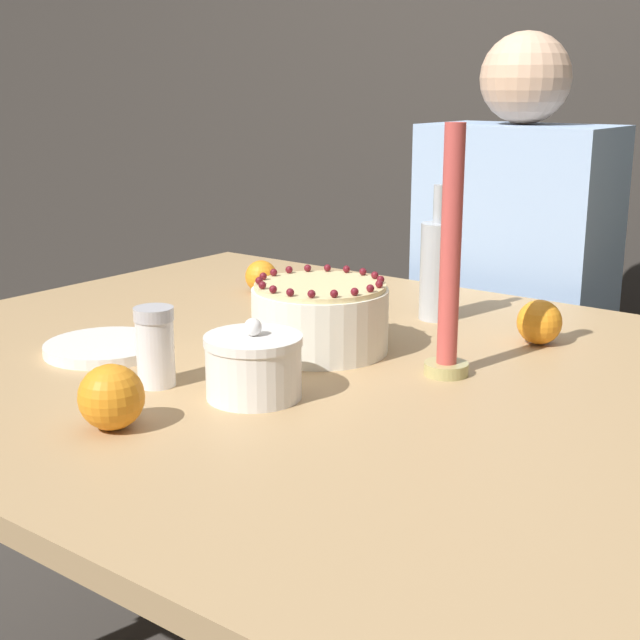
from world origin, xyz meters
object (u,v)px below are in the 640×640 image
Objects in this scene: sugar_bowl at (254,366)px; bottle at (437,269)px; cake at (320,317)px; person_man_blue_shirt at (510,356)px; candle at (450,272)px; sugar_shaker at (155,346)px.

bottle is at bearing 91.72° from sugar_bowl.
person_man_blue_shirt is (-0.02, 0.73, -0.25)m from cake.
candle is at bearing 56.86° from sugar_bowl.
sugar_shaker reaches higher than sugar_bowl.
sugar_shaker is at bearing -161.55° from sugar_bowl.
person_man_blue_shirt is at bearing 108.14° from candle.
cake is at bearing 73.57° from sugar_shaker.
bottle is (-0.17, 0.26, -0.06)m from candle.
person_man_blue_shirt reaches higher than candle.
sugar_shaker is 0.31× the size of candle.
candle is at bearing 44.05° from sugar_shaker.
cake is 0.28m from sugar_shaker.
sugar_shaker is (-0.14, -0.05, 0.01)m from sugar_bowl.
sugar_bowl is 0.37× the size of candle.
candle is (0.22, 0.02, 0.10)m from cake.
sugar_shaker is at bearing 86.44° from person_man_blue_shirt.
cake is 0.29m from bottle.
candle reaches higher than sugar_bowl.
cake is 0.77m from person_man_blue_shirt.
sugar_bowl is at bearing -123.14° from candle.
sugar_shaker is 1.04m from person_man_blue_shirt.
candle is at bearing 108.14° from person_man_blue_shirt.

